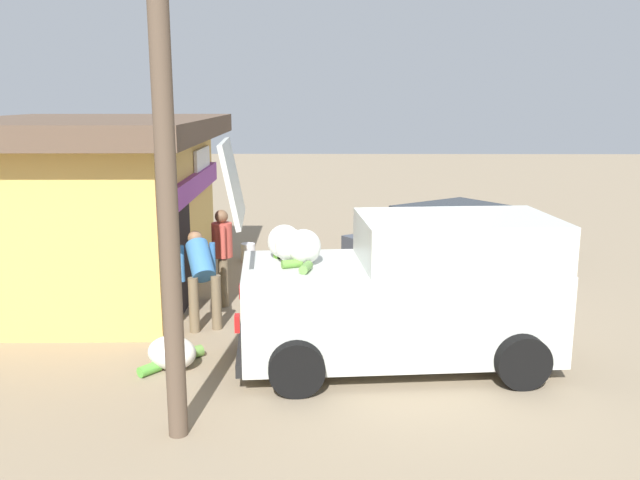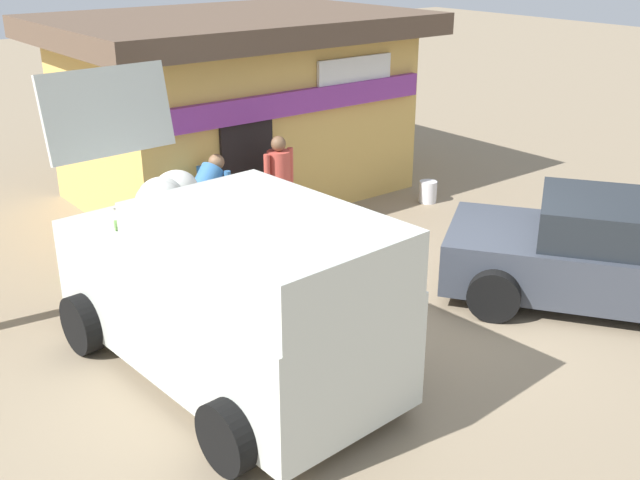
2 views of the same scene
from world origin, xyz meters
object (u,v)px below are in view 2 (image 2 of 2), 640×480
Objects in this scene: unloaded_banana_pile at (97,268)px; customer_bending at (204,198)px; parked_sedan at (622,256)px; vendor_standing at (279,182)px; storefront_bar at (236,103)px; paint_bucket at (428,192)px; delivery_van at (228,289)px.

customer_bending is at bearing -3.55° from unloaded_banana_pile.
vendor_standing reaches higher than parked_sedan.
vendor_standing is at bearing -5.01° from unloaded_banana_pile.
storefront_bar is 3.02m from customer_bending.
vendor_standing reaches higher than paint_bucket.
storefront_bar is at bearing 133.00° from paint_bucket.
vendor_standing is 1.91× the size of unloaded_banana_pile.
unloaded_banana_pile is at bearing 174.99° from vendor_standing.
delivery_van reaches higher than unloaded_banana_pile.
customer_bending is at bearing 177.25° from paint_bucket.
delivery_van is 3.72m from vendor_standing.
delivery_van is (-3.22, -5.15, -0.62)m from storefront_bar.
vendor_standing is at bearing -107.14° from storefront_bar.
paint_bucket is at bearing -2.97° from unloaded_banana_pile.
unloaded_banana_pile is at bearing 176.45° from customer_bending.
paint_bucket is (3.02, -0.06, -0.74)m from vendor_standing.
customer_bending is (-1.16, 0.14, -0.06)m from vendor_standing.
delivery_van is at bearing -122.03° from storefront_bar.
storefront_bar reaches higher than paint_bucket.
unloaded_banana_pile is 5.77m from paint_bucket.
customer_bending is at bearing 65.44° from delivery_van.
delivery_van is at bearing -131.98° from vendor_standing.
delivery_van reaches higher than parked_sedan.
customer_bending is at bearing 173.00° from vendor_standing.
parked_sedan is 4.76m from vendor_standing.
storefront_bar is 2.59m from vendor_standing.
unloaded_banana_pile is at bearing 95.03° from delivery_van.
paint_bucket is (0.82, 4.16, -0.44)m from parked_sedan.
customer_bending reaches higher than parked_sedan.
customer_bending is 3.84× the size of paint_bucket.
unloaded_banana_pile is (-1.59, 0.10, -0.67)m from customer_bending.
unloaded_banana_pile is (-2.75, 0.24, -0.73)m from vendor_standing.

